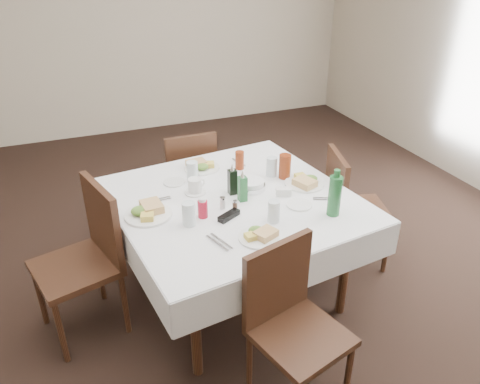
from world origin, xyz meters
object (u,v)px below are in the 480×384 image
Objects in this scene: dining_table at (234,208)px; water_s at (274,211)px; water_e at (272,167)px; chair_south at (290,315)px; oil_cruet_green at (243,188)px; ketchup_bottle at (203,208)px; chair_north at (189,174)px; water_w at (189,214)px; chair_east at (348,202)px; bread_basket at (251,185)px; oil_cruet_dark at (232,181)px; chair_west at (89,251)px; green_bottle at (335,195)px; coffee_mug at (195,187)px; water_n at (192,172)px.

water_s is (0.12, -0.34, 0.14)m from dining_table.
chair_south is at bearing -109.90° from water_e.
oil_cruet_green is 1.65× the size of ketchup_bottle.
water_s reaches higher than dining_table.
water_w reaches higher than chair_north.
oil_cruet_green reaches higher than chair_east.
oil_cruet_dark is (-0.14, -0.02, 0.06)m from bread_basket.
bread_basket is at bearing 1.40° from chair_west.
chair_east is 0.66m from water_e.
chair_west is 4.64× the size of oil_cruet_green.
oil_cruet_dark reaches higher than water_w.
chair_west is 1.52m from green_bottle.
water_s is 0.60m from coffee_mug.
ketchup_bottle is (-0.23, 0.71, 0.30)m from chair_south.
water_s is at bearing -28.02° from ketchup_bottle.
water_e is 1.07× the size of ketchup_bottle.
chair_north reaches higher than coffee_mug.
water_w is 0.11m from ketchup_bottle.
green_bottle is at bearing -39.40° from coffee_mug.
water_n is 0.17m from coffee_mug.
water_s is 0.61m from water_e.
chair_south reaches higher than water_w.
water_s is at bearing -94.68° from bread_basket.
oil_cruet_dark is 0.25m from coffee_mug.
water_n is 0.43m from oil_cruet_green.
water_e is (0.39, 1.07, 0.31)m from chair_south.
water_n is 1.05× the size of water_e.
oil_cruet_dark reaches higher than oil_cruet_green.
coffee_mug is at bearing -100.97° from water_n.
chair_south is 4.23× the size of oil_cruet_dark.
chair_south is 6.38× the size of water_w.
water_s is at bearing -113.94° from water_e.
chair_east is at bearing -0.13° from chair_west.
oil_cruet_dark is (0.19, -0.27, 0.02)m from water_n.
dining_table is 0.43m from water_w.
green_bottle is at bearing -39.16° from oil_cruet_green.
water_n reaches higher than ketchup_bottle.
oil_cruet_dark is (0.37, 0.26, 0.02)m from water_w.
bread_basket is 0.37m from coffee_mug.
chair_south is at bearing -71.95° from ketchup_bottle.
oil_cruet_green is (0.03, -0.11, -0.00)m from oil_cruet_dark.
coffee_mug is (0.72, 0.11, 0.25)m from chair_west.
chair_east reaches higher than coffee_mug.
oil_cruet_dark is at bearing 104.27° from water_s.
chair_west is 1.33m from water_e.
water_n reaches higher than chair_east.
chair_north is at bearing 94.23° from oil_cruet_green.
water_s reaches higher than ketchup_bottle.
water_w is at bearing 165.90° from green_bottle.
chair_west is 7.12× the size of water_e.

